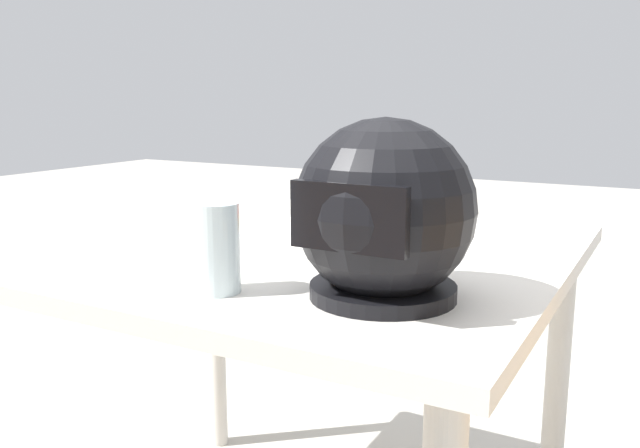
{
  "coord_description": "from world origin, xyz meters",
  "views": [
    {
      "loc": [
        -0.67,
        1.05,
        1.02
      ],
      "look_at": [
        -0.04,
        -0.1,
        0.76
      ],
      "focal_mm": 37.2,
      "sensor_mm": 36.0,
      "label": 1
    }
  ],
  "objects_px": {
    "pizza": "(358,216)",
    "motorcycle_helmet": "(384,214)",
    "dining_table": "(278,285)",
    "drinking_glass": "(215,248)"
  },
  "relations": [
    {
      "from": "pizza",
      "to": "motorcycle_helmet",
      "type": "distance_m",
      "value": 0.51
    },
    {
      "from": "dining_table",
      "to": "pizza",
      "type": "height_order",
      "value": "pizza"
    },
    {
      "from": "motorcycle_helmet",
      "to": "drinking_glass",
      "type": "height_order",
      "value": "motorcycle_helmet"
    },
    {
      "from": "dining_table",
      "to": "motorcycle_helmet",
      "type": "height_order",
      "value": "motorcycle_helmet"
    },
    {
      "from": "dining_table",
      "to": "motorcycle_helmet",
      "type": "bearing_deg",
      "value": 143.5
    },
    {
      "from": "dining_table",
      "to": "drinking_glass",
      "type": "distance_m",
      "value": 0.37
    },
    {
      "from": "pizza",
      "to": "drinking_glass",
      "type": "bearing_deg",
      "value": 93.13
    },
    {
      "from": "pizza",
      "to": "drinking_glass",
      "type": "distance_m",
      "value": 0.52
    },
    {
      "from": "dining_table",
      "to": "drinking_glass",
      "type": "relative_size",
      "value": 8.27
    },
    {
      "from": "dining_table",
      "to": "pizza",
      "type": "xyz_separation_m",
      "value": [
        -0.08,
        -0.19,
        0.11
      ]
    }
  ]
}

